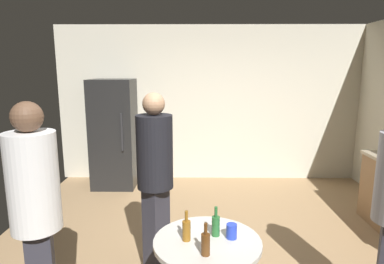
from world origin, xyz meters
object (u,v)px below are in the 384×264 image
Objects in this scene: beer_bottle_brown at (206,243)px; person_in_black_shirt at (155,170)px; beer_bottle_green at (216,225)px; foreground_table at (207,253)px; refrigerator at (114,134)px; beer_bottle_amber at (186,230)px; plastic_cup_blue at (232,231)px; person_in_white_shirt at (36,206)px.

person_in_black_shirt is (-0.45, 0.93, 0.22)m from beer_bottle_brown.
beer_bottle_brown is 0.28m from beer_bottle_green.
foreground_table is at bearing 84.07° from beer_bottle_brown.
person_in_black_shirt is at bearing 115.69° from beer_bottle_brown.
refrigerator is at bearing 114.61° from foreground_table.
foreground_table is 0.24m from beer_bottle_amber.
beer_bottle_brown is at bearing -131.56° from plastic_cup_blue.
person_in_black_shirt is at bearing 122.30° from foreground_table.
person_in_white_shirt is at bearing -174.62° from plastic_cup_blue.
beer_bottle_green is 1.29m from person_in_white_shirt.
beer_bottle_amber is at bearing 125.07° from beer_bottle_brown.
beer_bottle_green is at bearing 72.21° from beer_bottle_brown.
person_in_black_shirt is at bearing 29.30° from person_in_white_shirt.
beer_bottle_green is 2.09× the size of plastic_cup_blue.
person_in_white_shirt is (-1.18, 0.10, 0.22)m from beer_bottle_brown.
person_in_white_shirt is (0.25, -3.25, 0.14)m from refrigerator.
beer_bottle_amber is at bearing -161.53° from beer_bottle_green.
plastic_cup_blue reaches higher than foreground_table.
foreground_table is at bearing -131.53° from beer_bottle_green.
beer_bottle_amber and beer_bottle_brown have the same top height.
beer_bottle_green is at bearing -16.66° from person_in_black_shirt.
foreground_table is 3.48× the size of beer_bottle_brown.
person_in_black_shirt is at bearing 112.98° from beer_bottle_amber.
refrigerator is 7.83× the size of beer_bottle_green.
beer_bottle_brown is 1.06m from person_in_black_shirt.
foreground_table is at bearing -14.95° from person_in_white_shirt.
beer_bottle_amber is (1.29, -3.16, -0.08)m from refrigerator.
beer_bottle_green reaches higher than foreground_table.
person_in_white_shirt is at bearing -175.47° from foreground_table.
beer_bottle_brown is at bearing -24.13° from person_in_white_shirt.
beer_bottle_green is 0.13× the size of person_in_white_shirt.
beer_bottle_brown is 0.30m from plastic_cup_blue.
refrigerator is 3.48m from foreground_table.
beer_bottle_amber reaches higher than foreground_table.
refrigerator is at bearing 112.26° from beer_bottle_amber.
refrigerator is 2.61m from person_in_black_shirt.
person_in_white_shirt is (-1.04, -0.10, 0.22)m from beer_bottle_amber.
beer_bottle_brown is at bearing -54.93° from beer_bottle_amber.
beer_bottle_brown reaches higher than plastic_cup_blue.
foreground_table is 0.27m from beer_bottle_brown.
beer_bottle_amber is 0.23m from beer_bottle_green.
beer_bottle_green is at bearing 161.66° from plastic_cup_blue.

